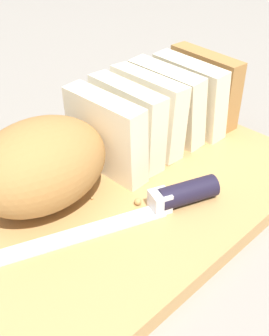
# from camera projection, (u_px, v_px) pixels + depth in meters

# --- Properties ---
(ground_plane) EXTENTS (3.00, 3.00, 0.00)m
(ground_plane) POSITION_uv_depth(u_px,v_px,m) (134.00, 203.00, 0.52)
(ground_plane) COLOR gray
(cutting_board) EXTENTS (0.43, 0.28, 0.02)m
(cutting_board) POSITION_uv_depth(u_px,v_px,m) (134.00, 197.00, 0.51)
(cutting_board) COLOR tan
(cutting_board) RESTS_ON ground_plane
(bread_loaf) EXTENTS (0.37, 0.13, 0.10)m
(bread_loaf) POSITION_uv_depth(u_px,v_px,m) (107.00, 133.00, 0.52)
(bread_loaf) COLOR #A8753D
(bread_loaf) RESTS_ON cutting_board
(bread_knife) EXTENTS (0.28, 0.14, 0.02)m
(bread_knife) POSITION_uv_depth(u_px,v_px,m) (157.00, 203.00, 0.47)
(bread_knife) COLOR silver
(bread_knife) RESTS_ON cutting_board
(crumb_near_knife) EXTENTS (0.01, 0.01, 0.01)m
(crumb_near_knife) POSITION_uv_depth(u_px,v_px,m) (138.00, 202.00, 0.48)
(crumb_near_knife) COLOR tan
(crumb_near_knife) RESTS_ON cutting_board
(crumb_near_loaf) EXTENTS (0.00, 0.00, 0.00)m
(crumb_near_loaf) POSITION_uv_depth(u_px,v_px,m) (92.00, 198.00, 0.49)
(crumb_near_loaf) COLOR tan
(crumb_near_loaf) RESTS_ON cutting_board
(crumb_stray_left) EXTENTS (0.01, 0.01, 0.01)m
(crumb_stray_left) POSITION_uv_depth(u_px,v_px,m) (176.00, 202.00, 0.49)
(crumb_stray_left) COLOR tan
(crumb_stray_left) RESTS_ON cutting_board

